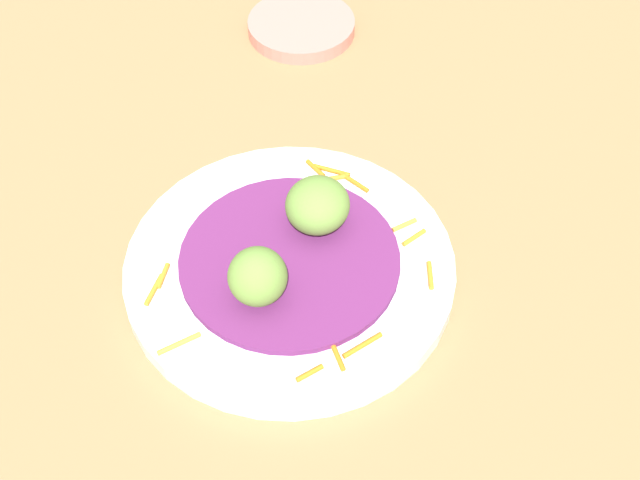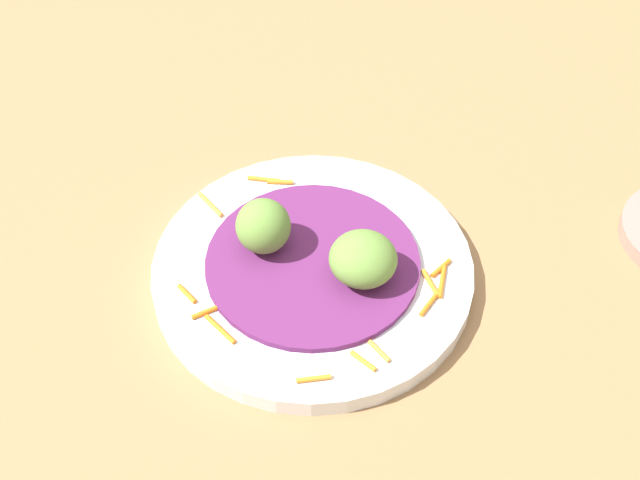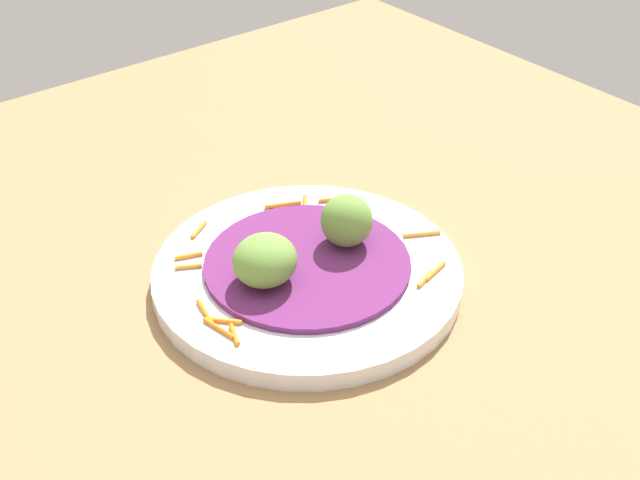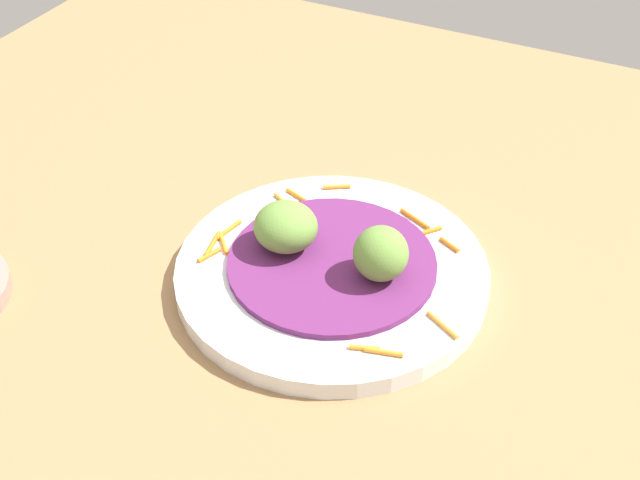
{
  "view_description": "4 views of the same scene",
  "coord_description": "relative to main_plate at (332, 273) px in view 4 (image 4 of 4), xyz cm",
  "views": [
    {
      "loc": [
        -38.22,
        -28.3,
        56.88
      ],
      "look_at": [
        -1.47,
        -6.13,
        5.87
      ],
      "focal_mm": 47.7,
      "sensor_mm": 36.0,
      "label": 1
    },
    {
      "loc": [
        15.9,
        -48.3,
        60.04
      ],
      "look_at": [
        -2.85,
        -3.36,
        5.93
      ],
      "focal_mm": 50.31,
      "sensor_mm": 36.0,
      "label": 2
    },
    {
      "loc": [
        32.61,
        42.35,
        47.81
      ],
      "look_at": [
        -4.39,
        -4.12,
        6.0
      ],
      "focal_mm": 48.15,
      "sensor_mm": 36.0,
      "label": 3
    },
    {
      "loc": [
        -26.64,
        45.55,
        51.11
      ],
      "look_at": [
        -1.67,
        -4.95,
        5.47
      ],
      "focal_mm": 48.26,
      "sensor_mm": 36.0,
      "label": 4
    }
  ],
  "objects": [
    {
      "name": "cabbage_bed",
      "position": [
        0.0,
        0.0,
        1.13
      ],
      "size": [
        17.74,
        17.74,
        0.58
      ],
      "primitive_type": "cylinder",
      "color": "#60235B",
      "rests_on": "main_plate"
    },
    {
      "name": "guac_scoop_center",
      "position": [
        4.35,
        0.01,
        3.52
      ],
      "size": [
        6.58,
        6.39,
        4.19
      ],
      "primitive_type": "ellipsoid",
      "rotation": [
        0.0,
        0.0,
        3.39
      ],
      "color": "olive",
      "rests_on": "cabbage_bed"
    },
    {
      "name": "main_plate",
      "position": [
        0.0,
        0.0,
        0.0
      ],
      "size": [
        26.63,
        26.63,
        1.68
      ],
      "primitive_type": "cylinder",
      "color": "silver",
      "rests_on": "table_surface"
    },
    {
      "name": "table_surface",
      "position": [
        3.13,
        4.28,
        -1.84
      ],
      "size": [
        110.0,
        110.0,
        2.0
      ],
      "primitive_type": "cube",
      "color": "#936D47",
      "rests_on": "ground"
    },
    {
      "name": "carrot_garnish",
      "position": [
        1.07,
        -1.6,
        1.04
      ],
      "size": [
        23.46,
        19.45,
        0.4
      ],
      "color": "orange",
      "rests_on": "main_plate"
    },
    {
      "name": "guac_scoop_left",
      "position": [
        -4.35,
        -0.01,
        3.77
      ],
      "size": [
        4.8,
        4.77,
        4.68
      ],
      "primitive_type": "ellipsoid",
      "rotation": [
        0.0,
        0.0,
        6.22
      ],
      "color": "olive",
      "rests_on": "cabbage_bed"
    }
  ]
}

